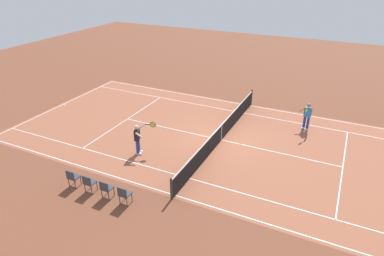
{
  "coord_description": "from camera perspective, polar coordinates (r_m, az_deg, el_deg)",
  "views": [
    {
      "loc": [
        -5.68,
        15.61,
        9.12
      ],
      "look_at": [
        1.36,
        0.97,
        0.9
      ],
      "focal_mm": 31.27,
      "sensor_mm": 36.0,
      "label": 1
    }
  ],
  "objects": [
    {
      "name": "spectator_chair_3",
      "position": [
        15.83,
        -19.72,
        -7.86
      ],
      "size": [
        0.44,
        0.44,
        0.88
      ],
      "color": "#38383D",
      "rests_on": "ground_plane"
    },
    {
      "name": "ground_plane",
      "position": [
        18.95,
        4.98,
        -2.03
      ],
      "size": [
        60.0,
        60.0,
        0.0
      ],
      "primitive_type": "plane",
      "color": "brown"
    },
    {
      "name": "tennis_player_near",
      "position": [
        17.39,
        -9.2,
        -1.64
      ],
      "size": [
        0.93,
        0.92,
        1.7
      ],
      "color": "navy",
      "rests_on": "ground_plane"
    },
    {
      "name": "spectator_chair_1",
      "position": [
        14.73,
        -14.47,
        -9.88
      ],
      "size": [
        0.44,
        0.44,
        0.88
      ],
      "color": "#38383D",
      "rests_on": "ground_plane"
    },
    {
      "name": "spectator_chair_2",
      "position": [
        15.26,
        -17.19,
        -8.84
      ],
      "size": [
        0.44,
        0.44,
        0.88
      ],
      "color": "#38383D",
      "rests_on": "ground_plane"
    },
    {
      "name": "tennis_net",
      "position": [
        18.72,
        5.03,
        -0.72
      ],
      "size": [
        0.1,
        11.7,
        1.08
      ],
      "color": "#2D2D33",
      "rests_on": "ground_plane"
    },
    {
      "name": "court_line_markings",
      "position": [
        18.95,
        4.98,
        -2.02
      ],
      "size": [
        23.85,
        11.05,
        0.01
      ],
      "color": "white",
      "rests_on": "ground_plane"
    },
    {
      "name": "tennis_ball",
      "position": [
        18.66,
        8.27,
        -2.61
      ],
      "size": [
        0.07,
        0.07,
        0.07
      ],
      "primitive_type": "sphere",
      "color": "#CCE01E",
      "rests_on": "ground_plane"
    },
    {
      "name": "tennis_player_far",
      "position": [
        20.82,
        19.06,
        2.13
      ],
      "size": [
        0.75,
        1.19,
        1.7
      ],
      "color": "navy",
      "rests_on": "ground_plane"
    },
    {
      "name": "court_slab",
      "position": [
        18.95,
        4.98,
        -2.03
      ],
      "size": [
        24.2,
        11.4,
        0.0
      ],
      "primitive_type": "cube",
      "color": "#935138",
      "rests_on": "ground_plane"
    },
    {
      "name": "spectator_chair_0",
      "position": [
        14.24,
        -11.53,
        -10.96
      ],
      "size": [
        0.44,
        0.44,
        0.88
      ],
      "color": "#38383D",
      "rests_on": "ground_plane"
    }
  ]
}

